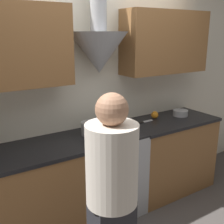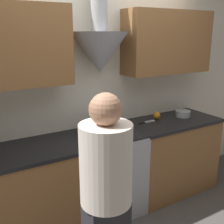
% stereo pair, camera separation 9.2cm
% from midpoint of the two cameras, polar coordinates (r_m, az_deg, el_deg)
% --- Properties ---
extents(wall_back, '(8.40, 0.58, 2.60)m').
position_cam_midpoint_polar(wall_back, '(2.95, -6.21, 7.40)').
color(wall_back, silver).
rests_on(wall_back, ground_plane).
extents(counter_right, '(1.13, 0.62, 0.91)m').
position_cam_midpoint_polar(counter_right, '(3.58, 10.55, -8.38)').
color(counter_right, brown).
rests_on(counter_right, ground_plane).
extents(stove_range, '(0.68, 0.60, 0.91)m').
position_cam_midpoint_polar(stove_range, '(3.09, -1.92, -12.17)').
color(stove_range, '#A8AAAF').
rests_on(stove_range, ground_plane).
extents(stock_pot, '(0.20, 0.20, 0.13)m').
position_cam_midpoint_polar(stock_pot, '(2.85, -5.17, -3.32)').
color(stock_pot, '#A8AAAF').
rests_on(stock_pot, stove_range).
extents(mixing_bowl, '(0.26, 0.26, 0.08)m').
position_cam_midpoint_polar(mixing_bowl, '(2.99, 0.25, -2.85)').
color(mixing_bowl, '#A8AAAF').
rests_on(mixing_bowl, stove_range).
extents(orange_fruit, '(0.09, 0.09, 0.09)m').
position_cam_midpoint_polar(orange_fruit, '(3.41, 7.92, -0.58)').
color(orange_fruit, orange).
rests_on(orange_fruit, counter_right).
extents(saucepan, '(0.18, 0.18, 0.07)m').
position_cam_midpoint_polar(saucepan, '(3.58, 13.02, -0.18)').
color(saucepan, '#A8AAAF').
rests_on(saucepan, counter_right).
extents(chefs_knife, '(0.23, 0.04, 0.01)m').
position_cam_midpoint_polar(chefs_knife, '(3.27, 5.95, -1.96)').
color(chefs_knife, silver).
rests_on(chefs_knife, counter_right).
extents(person_foreground_left, '(0.33, 0.33, 1.58)m').
position_cam_midpoint_polar(person_foreground_left, '(1.89, -1.49, -17.51)').
color(person_foreground_left, '#28282D').
rests_on(person_foreground_left, ground_plane).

